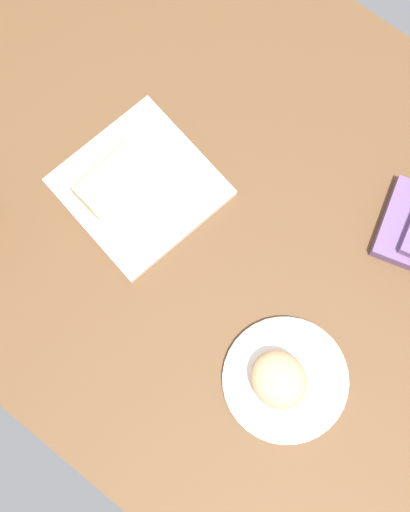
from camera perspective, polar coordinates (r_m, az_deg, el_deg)
name	(u,v)px	position (r cm, az deg, el deg)	size (l,w,h in cm)	color
dining_table	(224,218)	(117.70, 1.50, 3.01)	(110.00, 90.00, 4.00)	brown
round_plate	(285,380)	(111.10, 6.42, -9.79)	(19.25, 19.25, 1.40)	white
scone_pastry	(279,380)	(107.22, 5.90, -9.79)	(9.01, 8.11, 6.10)	#DFA876
square_plate	(140,187)	(116.83, -5.23, 5.51)	(22.35, 22.35, 1.60)	white
sauce_cup	(170,179)	(114.52, -2.82, 6.18)	(5.43, 5.43, 2.80)	silver
breakfast_wrap	(112,181)	(113.05, -7.46, 5.96)	(7.06, 7.06, 11.26)	beige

